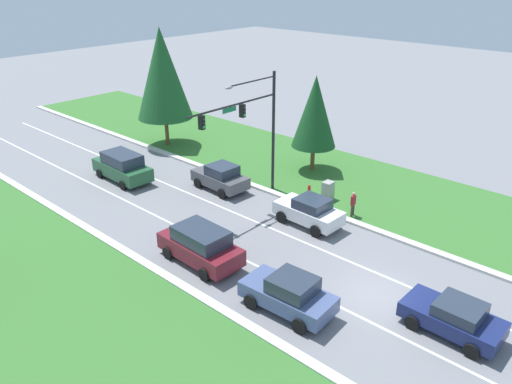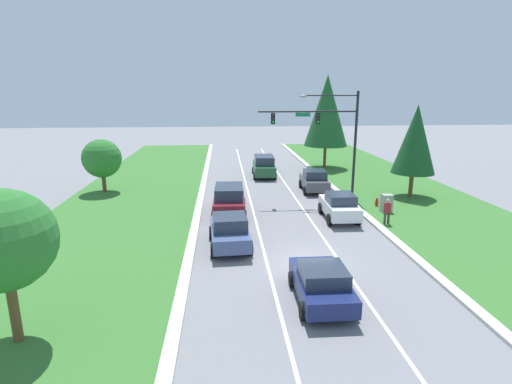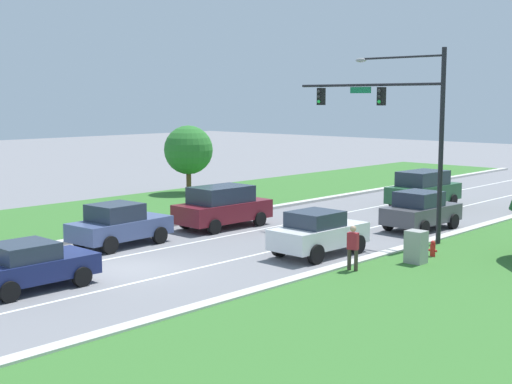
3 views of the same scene
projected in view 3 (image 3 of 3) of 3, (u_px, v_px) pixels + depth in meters
ground_plane at (124, 270)px, 25.71m from camera, size 160.00×160.00×0.00m
curb_strip_right at (235, 297)px, 21.88m from camera, size 0.50×90.00×0.15m
curb_strip_left at (41, 246)px, 29.52m from camera, size 0.50×90.00×0.15m
grass_verge_right at (380, 337)px, 18.34m from camera, size 10.00×90.00×0.08m
lane_stripe_inner_left at (95, 262)px, 26.93m from camera, size 0.14×81.00×0.01m
lane_stripe_inner_right at (155, 278)px, 24.49m from camera, size 0.14×81.00×0.01m
traffic_signal_mast at (398, 115)px, 30.68m from camera, size 7.50×0.41×8.21m
burgundy_suv at (222, 206)px, 34.01m from camera, size 2.37×4.84×2.00m
forest_suv at (423, 189)px, 40.55m from camera, size 2.34×5.05×2.06m
white_sedan at (318, 233)px, 27.94m from camera, size 2.17×4.22×1.78m
slate_blue_sedan at (119, 225)px, 29.76m from camera, size 2.32×4.40×1.80m
navy_sedan at (29, 265)px, 22.99m from camera, size 2.18×4.13×1.55m
graphite_sedan at (421, 211)px, 33.45m from camera, size 2.29×4.20×1.83m
utility_cabinet at (416, 248)px, 26.33m from camera, size 0.70×0.60×1.30m
pedestrian at (353, 247)px, 25.13m from camera, size 0.42×0.29×1.69m
fire_hydrant at (433, 250)px, 27.50m from camera, size 0.34×0.20×0.70m
oak_near_left_tree at (188, 150)px, 45.73m from camera, size 3.14×3.14×4.44m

